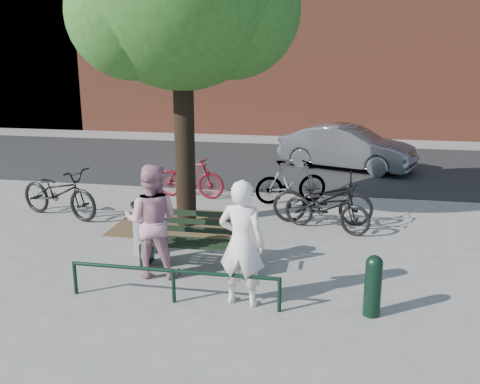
% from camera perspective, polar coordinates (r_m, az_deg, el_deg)
% --- Properties ---
extents(ground, '(90.00, 90.00, 0.00)m').
position_cam_1_polar(ground, '(8.85, -4.68, -8.20)').
color(ground, gray).
rests_on(ground, ground).
extents(dirt_pit, '(2.40, 2.00, 0.02)m').
position_cam_1_polar(dirt_pit, '(11.09, -6.68, -3.33)').
color(dirt_pit, brown).
rests_on(dirt_pit, ground).
extents(road, '(40.00, 7.00, 0.01)m').
position_cam_1_polar(road, '(16.85, 2.94, 3.09)').
color(road, black).
rests_on(road, ground).
extents(park_bench, '(1.74, 0.54, 0.97)m').
position_cam_1_polar(park_bench, '(8.75, -4.61, -5.12)').
color(park_bench, black).
rests_on(park_bench, ground).
extents(guard_railing, '(3.06, 0.06, 0.51)m').
position_cam_1_polar(guard_railing, '(7.64, -7.13, -8.88)').
color(guard_railing, black).
rests_on(guard_railing, ground).
extents(person_left, '(0.71, 0.51, 1.80)m').
position_cam_1_polar(person_left, '(7.37, 0.19, -5.50)').
color(person_left, silver).
rests_on(person_left, ground).
extents(person_right, '(0.93, 0.76, 1.80)m').
position_cam_1_polar(person_right, '(8.43, -9.39, -3.05)').
color(person_right, '#B77E8E').
rests_on(person_right, ground).
extents(bollard, '(0.23, 0.23, 0.86)m').
position_cam_1_polar(bollard, '(7.44, 14.01, -9.45)').
color(bollard, black).
rests_on(bollard, ground).
extents(litter_bin, '(0.44, 0.44, 0.90)m').
position_cam_1_polar(litter_bin, '(9.55, -10.15, -3.70)').
color(litter_bin, gray).
rests_on(litter_bin, ground).
extents(bicycle_a, '(2.17, 1.29, 1.08)m').
position_cam_1_polar(bicycle_a, '(11.96, -18.75, -0.04)').
color(bicycle_a, black).
rests_on(bicycle_a, ground).
extents(bicycle_b, '(1.73, 0.60, 1.02)m').
position_cam_1_polar(bicycle_b, '(12.88, -5.38, 1.61)').
color(bicycle_b, '#570C14').
rests_on(bicycle_b, ground).
extents(bicycle_c, '(1.91, 1.24, 0.95)m').
position_cam_1_polar(bicycle_c, '(10.64, 9.24, -1.61)').
color(bicycle_c, black).
rests_on(bicycle_c, ground).
extents(bicycle_d, '(1.75, 1.09, 1.02)m').
position_cam_1_polar(bicycle_d, '(12.43, 5.47, 1.11)').
color(bicycle_d, gray).
rests_on(bicycle_d, ground).
extents(bicycle_e, '(2.03, 0.71, 1.07)m').
position_cam_1_polar(bicycle_e, '(11.00, 8.81, -0.72)').
color(bicycle_e, black).
rests_on(bicycle_e, ground).
extents(parked_car, '(4.19, 2.64, 1.30)m').
position_cam_1_polar(parked_car, '(16.24, 11.32, 4.68)').
color(parked_car, slate).
rests_on(parked_car, ground).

